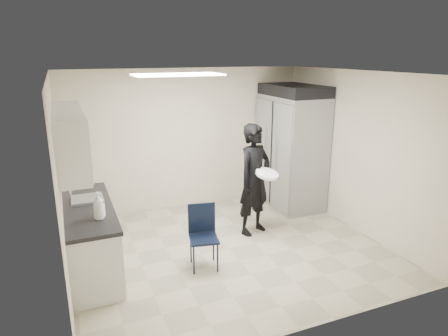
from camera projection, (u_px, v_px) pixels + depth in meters
name	position (u px, v px, depth m)	size (l,w,h in m)	color
floor	(229.00, 249.00, 6.05)	(4.50, 4.50, 0.00)	tan
ceiling	(229.00, 73.00, 5.32)	(4.50, 4.50, 0.00)	silver
back_wall	(187.00, 139.00, 7.46)	(4.50, 4.50, 0.00)	beige
left_wall	(60.00, 186.00, 4.86)	(4.00, 4.00, 0.00)	beige
right_wall	(356.00, 152.00, 6.51)	(4.00, 4.00, 0.00)	beige
ceiling_panel	(178.00, 75.00, 5.47)	(1.20, 0.60, 0.02)	white
lower_counter	(91.00, 240.00, 5.39)	(0.60, 1.90, 0.86)	silver
countertop	(87.00, 208.00, 5.27)	(0.64, 1.95, 0.05)	black
sink	(88.00, 203.00, 5.50)	(0.42, 0.40, 0.14)	gray
faucet	(71.00, 194.00, 5.39)	(0.02, 0.02, 0.24)	silver
upper_cabinets	(70.00, 139.00, 4.96)	(0.35, 1.80, 0.75)	silver
towel_dispenser	(64.00, 138.00, 6.01)	(0.22, 0.30, 0.35)	black
notice_sticker_left	(61.00, 189.00, 4.98)	(0.00, 0.12, 0.07)	yellow
notice_sticker_right	(61.00, 188.00, 5.17)	(0.00, 0.12, 0.07)	yellow
commercial_fridge	(291.00, 152.00, 7.56)	(0.80, 1.35, 2.10)	gray
fridge_compressor	(294.00, 90.00, 7.24)	(0.80, 1.35, 0.20)	black
folding_chair	(204.00, 239.00, 5.42)	(0.38, 0.38, 0.85)	black
man_tuxedo	(255.00, 180.00, 6.38)	(0.66, 0.44, 1.81)	black
bucket_lid	(267.00, 174.00, 6.17)	(0.36, 0.36, 0.04)	silver
soap_bottle_a	(99.00, 206.00, 4.82)	(0.13, 0.13, 0.34)	white
soap_bottle_b	(101.00, 207.00, 4.94)	(0.10, 0.10, 0.22)	#ACADB8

